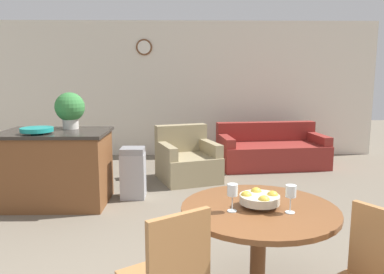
{
  "coord_description": "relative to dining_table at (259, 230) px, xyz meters",
  "views": [
    {
      "loc": [
        0.16,
        -1.72,
        1.62
      ],
      "look_at": [
        0.23,
        2.53,
        0.92
      ],
      "focal_mm": 35.0,
      "sensor_mm": 36.0,
      "label": 1
    }
  ],
  "objects": [
    {
      "name": "kitchen_island",
      "position": [
        -2.14,
        2.18,
        -0.09
      ],
      "size": [
        1.31,
        0.89,
        0.94
      ],
      "color": "brown",
      "rests_on": "ground_plane"
    },
    {
      "name": "wine_glass_right",
      "position": [
        0.18,
        -0.11,
        0.3
      ],
      "size": [
        0.07,
        0.07,
        0.19
      ],
      "color": "silver",
      "rests_on": "dining_table"
    },
    {
      "name": "couch",
      "position": [
        1.04,
        4.16,
        -0.29
      ],
      "size": [
        1.96,
        1.15,
        0.77
      ],
      "rotation": [
        0.0,
        0.0,
        0.12
      ],
      "color": "maroon",
      "rests_on": "ground_plane"
    },
    {
      "name": "dining_table",
      "position": [
        0.0,
        0.0,
        0.0
      ],
      "size": [
        1.08,
        1.08,
        0.72
      ],
      "color": "brown",
      "rests_on": "ground_plane"
    },
    {
      "name": "trash_bin",
      "position": [
        -1.21,
        2.41,
        -0.22
      ],
      "size": [
        0.32,
        0.3,
        0.68
      ],
      "color": "#9E9EA3",
      "rests_on": "ground_plane"
    },
    {
      "name": "wall_back",
      "position": [
        -0.67,
        5.19,
        0.79
      ],
      "size": [
        8.0,
        0.09,
        2.7
      ],
      "color": "silver",
      "rests_on": "ground_plane"
    },
    {
      "name": "fruit_bowl",
      "position": [
        0.0,
        0.0,
        0.22
      ],
      "size": [
        0.28,
        0.28,
        0.11
      ],
      "color": "#B7B29E",
      "rests_on": "dining_table"
    },
    {
      "name": "teal_bowl",
      "position": [
        -2.28,
        1.97,
        0.43
      ],
      "size": [
        0.38,
        0.38,
        0.07
      ],
      "color": "teal",
      "rests_on": "kitchen_island"
    },
    {
      "name": "potted_plant",
      "position": [
        -2.0,
        2.4,
        0.64
      ],
      "size": [
        0.38,
        0.38,
        0.47
      ],
      "color": "beige",
      "rests_on": "kitchen_island"
    },
    {
      "name": "wine_glass_left",
      "position": [
        -0.2,
        -0.08,
        0.3
      ],
      "size": [
        0.07,
        0.07,
        0.19
      ],
      "color": "silver",
      "rests_on": "dining_table"
    },
    {
      "name": "armchair",
      "position": [
        -0.49,
        3.3,
        -0.28
      ],
      "size": [
        1.09,
        1.11,
        0.84
      ],
      "rotation": [
        0.0,
        0.0,
        0.33
      ],
      "color": "#998966",
      "rests_on": "ground_plane"
    }
  ]
}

